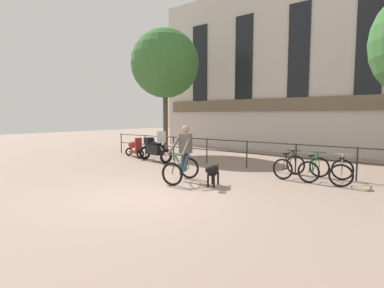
{
  "coord_description": "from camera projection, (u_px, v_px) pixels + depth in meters",
  "views": [
    {
      "loc": [
        5.35,
        -5.05,
        2.0
      ],
      "look_at": [
        -0.84,
        2.86,
        1.05
      ],
      "focal_mm": 28.0,
      "sensor_mm": 36.0,
      "label": 1
    }
  ],
  "objects": [
    {
      "name": "parked_bicycle_near_lamp",
      "position": [
        289.0,
        166.0,
        9.79
      ],
      "size": [
        0.7,
        1.13,
        0.86
      ],
      "rotation": [
        0.0,
        0.0,
        3.1
      ],
      "color": "black",
      "rests_on": "ground_plane"
    },
    {
      "name": "parked_scooter",
      "position": [
        134.0,
        147.0,
        14.55
      ],
      "size": [
        1.34,
        0.71,
        0.96
      ],
      "rotation": [
        0.0,
        0.0,
        1.32
      ],
      "color": "black",
      "rests_on": "ground_plane"
    },
    {
      "name": "dog",
      "position": [
        213.0,
        171.0,
        8.47
      ],
      "size": [
        0.42,
        0.98,
        0.62
      ],
      "rotation": [
        0.0,
        0.0,
        0.27
      ],
      "color": "black",
      "rests_on": "ground_plane"
    },
    {
      "name": "parked_motorcycle",
      "position": [
        155.0,
        149.0,
        13.1
      ],
      "size": [
        1.82,
        0.92,
        1.35
      ],
      "rotation": [
        0.0,
        0.0,
        1.39
      ],
      "color": "black",
      "rests_on": "ground_plane"
    },
    {
      "name": "tree_canalside_left",
      "position": [
        165.0,
        64.0,
        16.08
      ],
      "size": [
        3.66,
        3.66,
        6.63
      ],
      "color": "brown",
      "rests_on": "ground_plane"
    },
    {
      "name": "building_facade",
      "position": [
        301.0,
        65.0,
        15.61
      ],
      "size": [
        18.0,
        0.72,
        9.29
      ],
      "color": "beige",
      "rests_on": "ground_plane"
    },
    {
      "name": "canal_railing",
      "position": [
        247.0,
        150.0,
        11.44
      ],
      "size": [
        15.05,
        0.05,
        1.05
      ],
      "color": "#232326",
      "rests_on": "ground_plane"
    },
    {
      "name": "parked_bicycle_mid_left",
      "position": [
        314.0,
        169.0,
        9.31
      ],
      "size": [
        0.69,
        1.12,
        0.86
      ],
      "rotation": [
        0.0,
        0.0,
        3.12
      ],
      "color": "black",
      "rests_on": "ground_plane"
    },
    {
      "name": "parked_bicycle_mid_right",
      "position": [
        342.0,
        172.0,
        8.83
      ],
      "size": [
        0.83,
        1.2,
        0.86
      ],
      "rotation": [
        0.0,
        0.0,
        3.31
      ],
      "color": "black",
      "rests_on": "ground_plane"
    },
    {
      "name": "cyclist_with_bike",
      "position": [
        183.0,
        156.0,
        9.12
      ],
      "size": [
        0.92,
        1.29,
        1.7
      ],
      "rotation": [
        0.0,
        0.0,
        0.22
      ],
      "color": "black",
      "rests_on": "ground_plane"
    },
    {
      "name": "ground_plane",
      "position": [
        148.0,
        197.0,
        7.43
      ],
      "size": [
        60.0,
        60.0,
        0.0
      ],
      "primitive_type": "plane",
      "color": "gray"
    }
  ]
}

